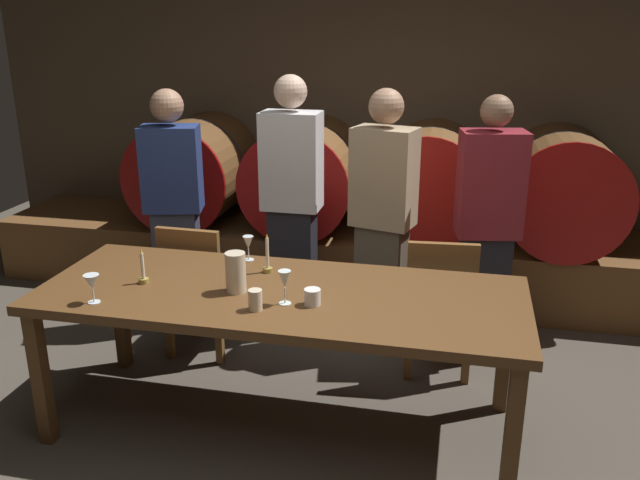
{
  "coord_description": "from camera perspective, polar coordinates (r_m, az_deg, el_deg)",
  "views": [
    {
      "loc": [
        0.71,
        -2.65,
        2.09
      ],
      "look_at": [
        0.04,
        0.4,
        1.03
      ],
      "focal_mm": 37.23,
      "sensor_mm": 36.0,
      "label": 1
    }
  ],
  "objects": [
    {
      "name": "candle_left",
      "position": [
        3.52,
        -14.96,
        -2.83
      ],
      "size": [
        0.05,
        0.05,
        0.19
      ],
      "color": "olive",
      "rests_on": "dining_table"
    },
    {
      "name": "guest_center_right",
      "position": [
        4.21,
        5.41,
        1.79
      ],
      "size": [
        0.43,
        0.33,
        1.68
      ],
      "rotation": [
        0.0,
        0.0,
        2.89
      ],
      "color": "brown",
      "rests_on": "ground"
    },
    {
      "name": "guest_center_left",
      "position": [
        4.41,
        -2.42,
        3.08
      ],
      "size": [
        0.38,
        0.24,
        1.74
      ],
      "rotation": [
        0.0,
        0.0,
        3.14
      ],
      "color": "black",
      "rests_on": "ground"
    },
    {
      "name": "guest_far_right",
      "position": [
        4.18,
        14.15,
        0.91
      ],
      "size": [
        0.42,
        0.31,
        1.66
      ],
      "rotation": [
        0.0,
        0.0,
        3.33
      ],
      "color": "black",
      "rests_on": "ground"
    },
    {
      "name": "wine_glass_left",
      "position": [
        3.34,
        -19.02,
        -3.5
      ],
      "size": [
        0.08,
        0.08,
        0.14
      ],
      "color": "white",
      "rests_on": "dining_table"
    },
    {
      "name": "dining_table",
      "position": [
        3.36,
        -3.4,
        -5.46
      ],
      "size": [
        2.44,
        0.93,
        0.78
      ],
      "color": "brown",
      "rests_on": "ground"
    },
    {
      "name": "ground_plane",
      "position": [
        3.45,
        -2.17,
        -18.51
      ],
      "size": [
        8.58,
        8.58,
        0.0
      ],
      "primitive_type": "plane",
      "color": "#4C443A"
    },
    {
      "name": "chair_right",
      "position": [
        4.0,
        10.24,
        -5.08
      ],
      "size": [
        0.43,
        0.43,
        0.88
      ],
      "rotation": [
        0.0,
        0.0,
        3.23
      ],
      "color": "brown",
      "rests_on": "ground"
    },
    {
      "name": "cup_right",
      "position": [
        3.16,
        -0.66,
        -4.92
      ],
      "size": [
        0.08,
        0.08,
        0.08
      ],
      "primitive_type": "cylinder",
      "color": "white",
      "rests_on": "dining_table"
    },
    {
      "name": "candle_right",
      "position": [
        3.55,
        -4.54,
        -1.85
      ],
      "size": [
        0.05,
        0.05,
        0.22
      ],
      "color": "olive",
      "rests_on": "dining_table"
    },
    {
      "name": "wine_barrel_far_left",
      "position": [
        5.47,
        -10.59,
        5.97
      ],
      "size": [
        0.84,
        0.95,
        0.84
      ],
      "color": "brown",
      "rests_on": "barrel_shelf"
    },
    {
      "name": "wine_glass_right",
      "position": [
        3.14,
        -3.06,
        -3.49
      ],
      "size": [
        0.06,
        0.06,
        0.17
      ],
      "color": "silver",
      "rests_on": "dining_table"
    },
    {
      "name": "wine_barrel_center_right",
      "position": [
        5.05,
        9.42,
        4.98
      ],
      "size": [
        0.84,
        0.95,
        0.84
      ],
      "color": "brown",
      "rests_on": "barrel_shelf"
    },
    {
      "name": "chair_left",
      "position": [
        4.24,
        -10.46,
        -3.7
      ],
      "size": [
        0.41,
        0.41,
        0.88
      ],
      "rotation": [
        0.0,
        0.0,
        3.11
      ],
      "color": "brown",
      "rests_on": "ground"
    },
    {
      "name": "cup_left",
      "position": [
        3.12,
        -5.58,
        -5.15
      ],
      "size": [
        0.07,
        0.07,
        0.1
      ],
      "primitive_type": "cylinder",
      "color": "beige",
      "rests_on": "dining_table"
    },
    {
      "name": "wine_glass_center",
      "position": [
        3.72,
        -6.19,
        -0.3
      ],
      "size": [
        0.06,
        0.06,
        0.14
      ],
      "color": "white",
      "rests_on": "dining_table"
    },
    {
      "name": "barrel_shelf",
      "position": [
        5.28,
        3.95,
        -1.65
      ],
      "size": [
        5.94,
        0.9,
        0.49
      ],
      "primitive_type": "cube",
      "color": "brown",
      "rests_on": "ground"
    },
    {
      "name": "back_wall",
      "position": [
        5.54,
        5.1,
        11.43
      ],
      "size": [
        6.6,
        0.24,
        2.77
      ],
      "primitive_type": "cube",
      "color": "brown",
      "rests_on": "ground"
    },
    {
      "name": "wine_barrel_far_right",
      "position": [
        5.09,
        20.04,
        4.2
      ],
      "size": [
        0.84,
        0.95,
        0.84
      ],
      "color": "brown",
      "rests_on": "barrel_shelf"
    },
    {
      "name": "wine_barrel_center_left",
      "position": [
        5.18,
        -1.14,
        5.59
      ],
      "size": [
        0.84,
        0.95,
        0.84
      ],
      "color": "brown",
      "rests_on": "barrel_shelf"
    },
    {
      "name": "pitcher",
      "position": [
        3.31,
        -7.26,
        -2.77
      ],
      "size": [
        0.1,
        0.1,
        0.2
      ],
      "color": "beige",
      "rests_on": "dining_table"
    },
    {
      "name": "guest_far_left",
      "position": [
        4.61,
        -12.42,
        2.69
      ],
      "size": [
        0.43,
        0.32,
        1.64
      ],
      "rotation": [
        0.0,
        0.0,
        3.38
      ],
      "color": "#33384C",
      "rests_on": "ground"
    }
  ]
}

